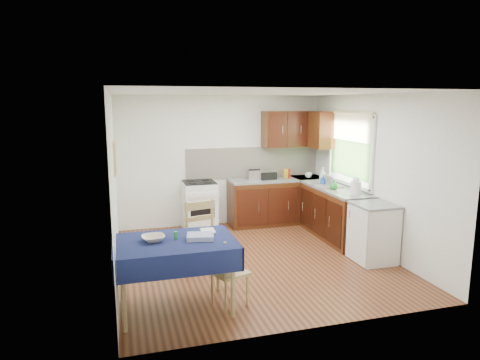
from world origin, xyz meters
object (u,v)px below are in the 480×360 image
object	(u,v)px
dining_table	(175,250)
chair_near	(227,269)
chair_far	(196,232)
kettle	(356,187)
sandwich_press	(267,174)
dish_rack	(329,185)
toaster	(254,175)

from	to	relation	value
dining_table	chair_near	xyz separation A→B (m)	(0.59, -0.06, -0.28)
chair_far	chair_near	xyz separation A→B (m)	(0.16, -1.15, -0.12)
dining_table	kettle	distance (m)	3.39
chair_near	sandwich_press	size ratio (longest dim) A/B	2.68
chair_near	kettle	bearing A→B (deg)	-79.62
chair_near	chair_far	bearing A→B (deg)	-11.16
dining_table	chair_far	world-z (taller)	chair_far
chair_near	sandwich_press	distance (m)	3.57
sandwich_press	dish_rack	bearing A→B (deg)	-32.96
kettle	chair_near	bearing A→B (deg)	-150.58
dining_table	chair_far	bearing A→B (deg)	48.95
dining_table	sandwich_press	world-z (taller)	sandwich_press
sandwich_press	kettle	xyz separation A→B (m)	(0.91, -1.72, 0.04)
sandwich_press	kettle	distance (m)	1.95
chair_far	toaster	size ratio (longest dim) A/B	3.85
chair_far	dish_rack	distance (m)	2.76
sandwich_press	chair_near	bearing A→B (deg)	-97.70
chair_far	kettle	bearing A→B (deg)	172.48
toaster	chair_near	bearing A→B (deg)	-125.63
sandwich_press	toaster	bearing A→B (deg)	-155.25
chair_near	dish_rack	xyz separation A→B (m)	(2.40, 2.11, 0.48)
kettle	dish_rack	bearing A→B (deg)	99.11
chair_far	sandwich_press	distance (m)	2.69
kettle	toaster	bearing A→B (deg)	124.64
toaster	kettle	xyz separation A→B (m)	(1.17, -1.70, 0.03)
chair_near	sandwich_press	bearing A→B (deg)	-46.08
dining_table	sandwich_press	distance (m)	3.79
dining_table	toaster	world-z (taller)	toaster
dining_table	sandwich_press	size ratio (longest dim) A/B	4.34
chair_near	toaster	bearing A→B (deg)	-42.29
dining_table	chair_far	distance (m)	1.18
chair_near	kettle	xyz separation A→B (m)	(2.51, 1.42, 0.58)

